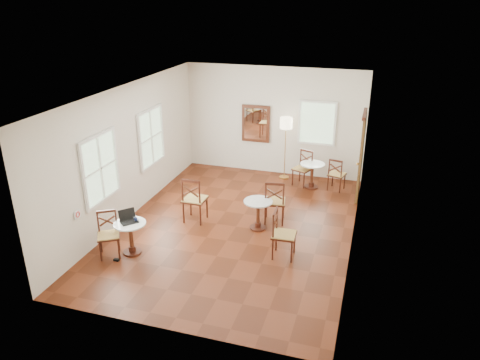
% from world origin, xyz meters
% --- Properties ---
extents(ground, '(7.00, 7.00, 0.00)m').
position_xyz_m(ground, '(0.00, 0.00, 0.00)').
color(ground, '#58220F').
rests_on(ground, ground).
extents(room_shell, '(5.02, 7.02, 3.01)m').
position_xyz_m(room_shell, '(-0.06, 0.27, 1.89)').
color(room_shell, silver).
rests_on(room_shell, ground).
extents(cafe_table_near, '(0.63, 0.63, 0.66)m').
position_xyz_m(cafe_table_near, '(-1.65, -1.65, 0.41)').
color(cafe_table_near, '#401A10').
rests_on(cafe_table_near, ground).
extents(cafe_table_mid, '(0.63, 0.63, 0.66)m').
position_xyz_m(cafe_table_mid, '(0.48, 0.07, 0.41)').
color(cafe_table_mid, '#401A10').
rests_on(cafe_table_mid, ground).
extents(cafe_table_back, '(0.64, 0.64, 0.67)m').
position_xyz_m(cafe_table_back, '(1.25, 2.68, 0.42)').
color(cafe_table_back, '#401A10').
rests_on(cafe_table_back, ground).
extents(chair_near_a, '(0.50, 0.50, 1.07)m').
position_xyz_m(chair_near_a, '(-0.97, 0.01, 0.53)').
color(chair_near_a, '#401A10').
rests_on(chair_near_a, ground).
extents(chair_near_b, '(0.58, 0.58, 0.91)m').
position_xyz_m(chair_near_b, '(-2.03, -1.84, 0.45)').
color(chair_near_b, '#401A10').
rests_on(chair_near_b, ground).
extents(chair_mid_a, '(0.55, 0.55, 1.03)m').
position_xyz_m(chair_mid_a, '(0.75, 0.46, 0.51)').
color(chair_mid_a, '#401A10').
rests_on(chair_mid_a, ground).
extents(chair_mid_b, '(0.47, 0.47, 0.98)m').
position_xyz_m(chair_mid_b, '(1.23, -0.90, 0.49)').
color(chair_mid_b, '#401A10').
rests_on(chair_mid_b, ground).
extents(chair_back_a, '(0.50, 0.50, 0.88)m').
position_xyz_m(chair_back_a, '(1.89, 2.71, 0.44)').
color(chair_back_a, '#401A10').
rests_on(chair_back_a, ground).
extents(chair_back_b, '(0.57, 0.57, 0.94)m').
position_xyz_m(chair_back_b, '(0.99, 2.81, 0.47)').
color(chair_back_b, '#401A10').
rests_on(chair_back_b, ground).
extents(floor_lamp, '(0.34, 0.34, 1.72)m').
position_xyz_m(floor_lamp, '(0.42, 3.15, 1.46)').
color(floor_lamp, '#BF8C3F').
rests_on(floor_lamp, ground).
extents(laptop, '(0.42, 0.42, 0.23)m').
position_xyz_m(laptop, '(-1.71, -1.59, 0.72)').
color(laptop, black).
rests_on(laptop, cafe_table_near).
extents(mouse, '(0.10, 0.07, 0.03)m').
position_xyz_m(mouse, '(-1.73, -1.69, 0.68)').
color(mouse, black).
rests_on(mouse, cafe_table_near).
extents(navy_mug, '(0.10, 0.07, 0.08)m').
position_xyz_m(navy_mug, '(-1.56, -1.55, 0.70)').
color(navy_mug, '#101838').
rests_on(navy_mug, cafe_table_near).
extents(water_glass, '(0.05, 0.05, 0.09)m').
position_xyz_m(water_glass, '(-1.61, -1.51, 0.71)').
color(water_glass, white).
rests_on(water_glass, cafe_table_near).
extents(power_adapter, '(0.11, 0.06, 0.04)m').
position_xyz_m(power_adapter, '(-1.80, -2.00, 0.02)').
color(power_adapter, black).
rests_on(power_adapter, ground).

